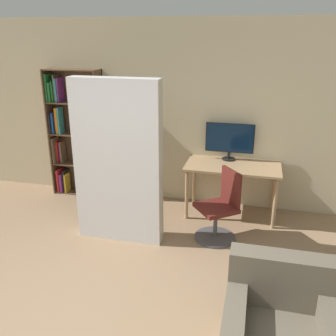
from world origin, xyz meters
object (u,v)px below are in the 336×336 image
Objects in this scene: monitor at (230,139)px; office_chair at (220,212)px; mattress_near at (118,163)px; armchair at (279,331)px; bookshelf at (72,134)px.

office_chair is at bearing -90.16° from monitor.
mattress_near is (-1.22, -1.22, -0.05)m from monitor.
armchair is (0.67, -2.78, -0.74)m from monitor.
armchair is (1.89, -1.56, -0.69)m from mattress_near.
monitor is at bearing 103.49° from armchair.
bookshelf is at bearing 135.66° from mattress_near.
monitor is 1.73m from mattress_near.
office_chair is at bearing -20.84° from bookshelf.
bookshelf is 2.33× the size of armchair.
mattress_near is 2.54m from armchair.
monitor is at bearing 89.84° from office_chair.
monitor is 0.35× the size of bookshelf.
armchair is at bearing -70.03° from office_chair.
armchair is at bearing -41.54° from bookshelf.
bookshelf is 1.76m from mattress_near.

